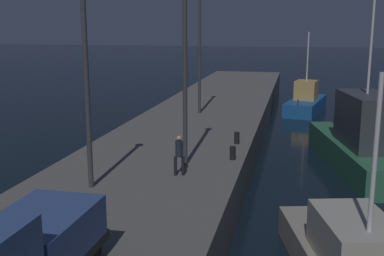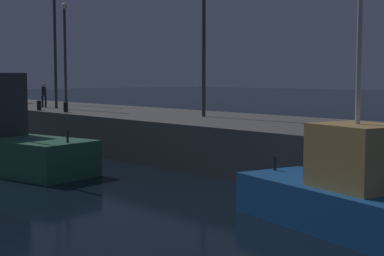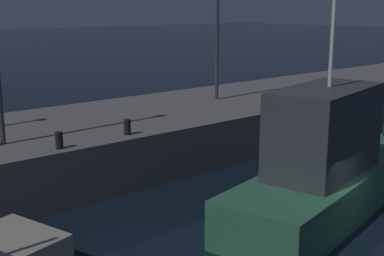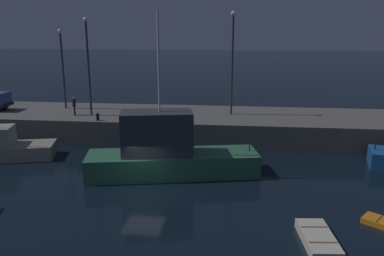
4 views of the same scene
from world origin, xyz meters
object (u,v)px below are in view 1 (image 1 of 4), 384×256
at_px(dockworker, 179,153).
at_px(fishing_boat_orange, 361,142).
at_px(fishing_boat_blue, 306,102).
at_px(lamp_post_west, 86,70).
at_px(lamp_post_east, 185,51).
at_px(bollard_west, 233,153).
at_px(bollard_central, 237,138).
at_px(lamp_post_central, 200,37).
at_px(utility_truck, 15,256).

bearing_deg(dockworker, fishing_boat_orange, -39.90).
relative_size(fishing_boat_blue, dockworker, 5.04).
bearing_deg(fishing_boat_orange, lamp_post_west, 137.00).
bearing_deg(lamp_post_east, bollard_west, -56.64).
bearing_deg(lamp_post_east, bollard_central, -22.06).
relative_size(fishing_boat_blue, lamp_post_central, 0.92).
xyz_separation_m(fishing_boat_blue, utility_truck, (-39.00, 6.81, 2.43)).
xyz_separation_m(dockworker, bollard_central, (5.95, -1.68, -0.65)).
bearing_deg(dockworker, lamp_post_west, 125.85).
relative_size(dockworker, bollard_west, 2.72).
bearing_deg(fishing_boat_orange, fishing_boat_blue, 8.74).
bearing_deg(utility_truck, fishing_boat_blue, -9.90).
relative_size(lamp_post_east, lamp_post_central, 0.94).
height_order(fishing_boat_blue, bollard_west, fishing_boat_blue).
height_order(fishing_boat_orange, lamp_post_east, fishing_boat_orange).
height_order(fishing_boat_orange, bollard_west, fishing_boat_orange).
bearing_deg(fishing_boat_blue, lamp_post_central, 152.35).
height_order(fishing_boat_blue, lamp_post_east, lamp_post_east).
height_order(fishing_boat_orange, lamp_post_west, fishing_boat_orange).
relative_size(fishing_boat_blue, bollard_central, 13.63).
bearing_deg(lamp_post_central, fishing_boat_blue, -27.65).
distance_m(lamp_post_west, bollard_west, 8.16).
height_order(lamp_post_central, utility_truck, lamp_post_central).
distance_m(dockworker, bollard_west, 3.47).
distance_m(lamp_post_west, bollard_central, 10.26).
height_order(fishing_boat_orange, bollard_central, fishing_boat_orange).
bearing_deg(lamp_post_central, bollard_west, -161.28).
bearing_deg(lamp_post_west, bollard_central, -29.93).
distance_m(fishing_boat_blue, lamp_post_west, 32.73).
relative_size(utility_truck, bollard_west, 8.58).
relative_size(lamp_post_central, dockworker, 5.46).
bearing_deg(utility_truck, bollard_west, -13.46).
bearing_deg(lamp_post_central, fishing_boat_orange, -112.07).
height_order(utility_truck, bollard_central, utility_truck).
bearing_deg(lamp_post_central, bollard_central, -156.23).
relative_size(lamp_post_east, utility_truck, 1.63).
bearing_deg(fishing_boat_blue, fishing_boat_orange, -171.26).
relative_size(lamp_post_west, bollard_west, 12.40).
xyz_separation_m(lamp_post_east, bollard_central, (4.39, -1.78, -4.75)).
bearing_deg(fishing_boat_orange, dockworker, 140.10).
bearing_deg(dockworker, utility_truck, 173.03).
distance_m(fishing_boat_orange, bollard_central, 8.01).
bearing_deg(bollard_central, fishing_boat_blue, -9.63).
bearing_deg(lamp_post_west, fishing_boat_blue, -15.41).
relative_size(fishing_boat_orange, lamp_post_west, 1.58).
distance_m(fishing_boat_orange, lamp_post_west, 17.55).
bearing_deg(fishing_boat_orange, lamp_post_east, 134.99).
height_order(fishing_boat_orange, utility_truck, fishing_boat_orange).
relative_size(fishing_boat_orange, lamp_post_east, 1.40).
relative_size(lamp_post_west, bollard_central, 12.32).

